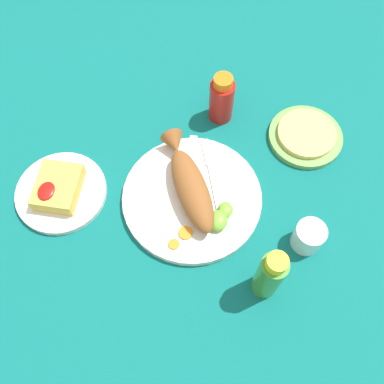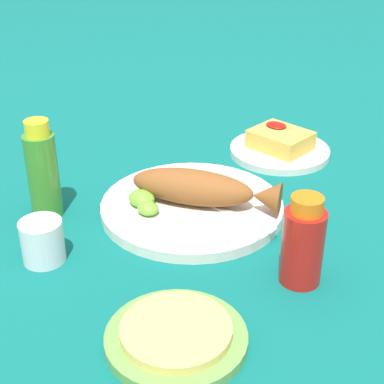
{
  "view_description": "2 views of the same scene",
  "coord_description": "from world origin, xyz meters",
  "px_view_note": "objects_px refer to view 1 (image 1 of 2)",
  "views": [
    {
      "loc": [
        0.41,
        0.06,
        0.86
      ],
      "look_at": [
        0.0,
        0.0,
        0.04
      ],
      "focal_mm": 40.0,
      "sensor_mm": 36.0,
      "label": 1
    },
    {
      "loc": [
        -0.59,
        0.62,
        0.51
      ],
      "look_at": [
        0.0,
        0.0,
        0.04
      ],
      "focal_mm": 55.0,
      "sensor_mm": 36.0,
      "label": 2
    }
  ],
  "objects_px": {
    "side_plate_fries": "(61,192)",
    "tortilla_plate": "(305,137)",
    "salt_cup": "(308,237)",
    "fork_far": "(210,169)",
    "hot_sauce_bottle_red": "(222,99)",
    "main_plate": "(192,198)",
    "fork_near": "(190,165)",
    "fried_fish": "(189,183)",
    "hot_sauce_bottle_green": "(270,275)"
  },
  "relations": [
    {
      "from": "hot_sauce_bottle_red",
      "to": "hot_sauce_bottle_green",
      "type": "relative_size",
      "value": 0.79
    },
    {
      "from": "main_plate",
      "to": "salt_cup",
      "type": "relative_size",
      "value": 4.72
    },
    {
      "from": "hot_sauce_bottle_green",
      "to": "fork_far",
      "type": "bearing_deg",
      "value": -149.81
    },
    {
      "from": "fried_fish",
      "to": "tortilla_plate",
      "type": "distance_m",
      "value": 0.31
    },
    {
      "from": "hot_sauce_bottle_green",
      "to": "salt_cup",
      "type": "distance_m",
      "value": 0.14
    },
    {
      "from": "main_plate",
      "to": "fork_near",
      "type": "xyz_separation_m",
      "value": [
        -0.08,
        -0.02,
        0.01
      ]
    },
    {
      "from": "fork_far",
      "to": "hot_sauce_bottle_red",
      "type": "distance_m",
      "value": 0.17
    },
    {
      "from": "side_plate_fries",
      "to": "fork_far",
      "type": "bearing_deg",
      "value": 107.95
    },
    {
      "from": "hot_sauce_bottle_red",
      "to": "side_plate_fries",
      "type": "bearing_deg",
      "value": -50.18
    },
    {
      "from": "fork_far",
      "to": "side_plate_fries",
      "type": "xyz_separation_m",
      "value": [
        0.1,
        -0.32,
        -0.01
      ]
    },
    {
      "from": "main_plate",
      "to": "side_plate_fries",
      "type": "height_order",
      "value": "main_plate"
    },
    {
      "from": "main_plate",
      "to": "hot_sauce_bottle_green",
      "type": "xyz_separation_m",
      "value": [
        0.17,
        0.17,
        0.07
      ]
    },
    {
      "from": "side_plate_fries",
      "to": "tortilla_plate",
      "type": "distance_m",
      "value": 0.58
    },
    {
      "from": "fork_near",
      "to": "side_plate_fries",
      "type": "bearing_deg",
      "value": 108.3
    },
    {
      "from": "fork_near",
      "to": "hot_sauce_bottle_green",
      "type": "relative_size",
      "value": 1.1
    },
    {
      "from": "tortilla_plate",
      "to": "fork_near",
      "type": "bearing_deg",
      "value": -63.85
    },
    {
      "from": "fork_far",
      "to": "main_plate",
      "type": "bearing_deg",
      "value": 139.93
    },
    {
      "from": "salt_cup",
      "to": "fried_fish",
      "type": "bearing_deg",
      "value": -106.55
    },
    {
      "from": "hot_sauce_bottle_red",
      "to": "side_plate_fries",
      "type": "xyz_separation_m",
      "value": [
        0.27,
        -0.32,
        -0.05
      ]
    },
    {
      "from": "fork_far",
      "to": "tortilla_plate",
      "type": "relative_size",
      "value": 1.03
    },
    {
      "from": "fork_far",
      "to": "side_plate_fries",
      "type": "height_order",
      "value": "fork_far"
    },
    {
      "from": "hot_sauce_bottle_red",
      "to": "fork_near",
      "type": "bearing_deg",
      "value": -16.66
    },
    {
      "from": "fork_far",
      "to": "fork_near",
      "type": "bearing_deg",
      "value": 69.16
    },
    {
      "from": "side_plate_fries",
      "to": "main_plate",
      "type": "bearing_deg",
      "value": 95.88
    },
    {
      "from": "fork_near",
      "to": "side_plate_fries",
      "type": "distance_m",
      "value": 0.29
    },
    {
      "from": "fork_far",
      "to": "side_plate_fries",
      "type": "bearing_deg",
      "value": 90.22
    },
    {
      "from": "hot_sauce_bottle_green",
      "to": "hot_sauce_bottle_red",
      "type": "bearing_deg",
      "value": -161.2
    },
    {
      "from": "fried_fish",
      "to": "tortilla_plate",
      "type": "relative_size",
      "value": 1.42
    },
    {
      "from": "salt_cup",
      "to": "side_plate_fries",
      "type": "bearing_deg",
      "value": -93.41
    },
    {
      "from": "side_plate_fries",
      "to": "fork_near",
      "type": "bearing_deg",
      "value": 111.19
    },
    {
      "from": "hot_sauce_bottle_red",
      "to": "tortilla_plate",
      "type": "bearing_deg",
      "value": 80.13
    },
    {
      "from": "hot_sauce_bottle_red",
      "to": "fried_fish",
      "type": "bearing_deg",
      "value": -10.26
    },
    {
      "from": "fried_fish",
      "to": "hot_sauce_bottle_green",
      "type": "height_order",
      "value": "hot_sauce_bottle_green"
    },
    {
      "from": "fried_fish",
      "to": "fork_near",
      "type": "xyz_separation_m",
      "value": [
        -0.06,
        -0.01,
        -0.03
      ]
    },
    {
      "from": "fork_far",
      "to": "tortilla_plate",
      "type": "height_order",
      "value": "fork_far"
    },
    {
      "from": "fork_near",
      "to": "tortilla_plate",
      "type": "bearing_deg",
      "value": -66.74
    },
    {
      "from": "hot_sauce_bottle_red",
      "to": "tortilla_plate",
      "type": "height_order",
      "value": "hot_sauce_bottle_red"
    },
    {
      "from": "hot_sauce_bottle_red",
      "to": "hot_sauce_bottle_green",
      "type": "bearing_deg",
      "value": 18.8
    },
    {
      "from": "fried_fish",
      "to": "fork_near",
      "type": "bearing_deg",
      "value": 160.03
    },
    {
      "from": "main_plate",
      "to": "fork_near",
      "type": "relative_size",
      "value": 1.65
    },
    {
      "from": "fork_near",
      "to": "side_plate_fries",
      "type": "height_order",
      "value": "fork_near"
    },
    {
      "from": "side_plate_fries",
      "to": "tortilla_plate",
      "type": "height_order",
      "value": "same"
    },
    {
      "from": "main_plate",
      "to": "fork_far",
      "type": "distance_m",
      "value": 0.08
    },
    {
      "from": "main_plate",
      "to": "hot_sauce_bottle_red",
      "type": "height_order",
      "value": "hot_sauce_bottle_red"
    },
    {
      "from": "hot_sauce_bottle_green",
      "to": "fork_near",
      "type": "bearing_deg",
      "value": -142.62
    },
    {
      "from": "side_plate_fries",
      "to": "tortilla_plate",
      "type": "relative_size",
      "value": 1.15
    },
    {
      "from": "fork_far",
      "to": "side_plate_fries",
      "type": "relative_size",
      "value": 0.9
    },
    {
      "from": "fork_near",
      "to": "salt_cup",
      "type": "xyz_separation_m",
      "value": [
        0.14,
        0.27,
        0.01
      ]
    },
    {
      "from": "hot_sauce_bottle_green",
      "to": "side_plate_fries",
      "type": "relative_size",
      "value": 0.84
    },
    {
      "from": "main_plate",
      "to": "fork_far",
      "type": "relative_size",
      "value": 1.7
    }
  ]
}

